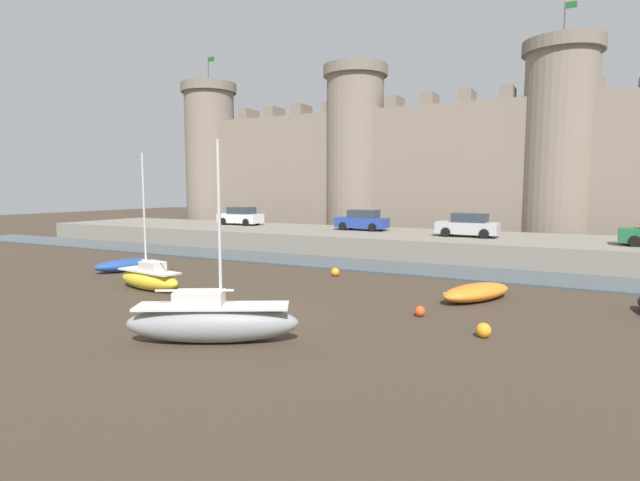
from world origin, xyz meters
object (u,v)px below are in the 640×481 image
sailboat_foreground_right (149,278)px  mooring_buoy_mid_mud (420,311)px  sailboat_foreground_centre (212,321)px  mooring_buoy_near_shore (335,272)px  car_quay_centre_east (362,220)px  rowboat_midflat_left (128,265)px  rowboat_midflat_centre (477,292)px  car_quay_east (241,216)px  car_quay_centre_west (468,225)px  mooring_buoy_near_channel (484,330)px

sailboat_foreground_right → mooring_buoy_mid_mud: sailboat_foreground_right is taller
sailboat_foreground_centre → mooring_buoy_near_shore: 12.37m
sailboat_foreground_right → car_quay_centre_east: size_ratio=1.54×
rowboat_midflat_left → mooring_buoy_mid_mud: size_ratio=9.60×
rowboat_midflat_centre → mooring_buoy_near_shore: bearing=162.4°
rowboat_midflat_left → mooring_buoy_mid_mud: (17.80, -2.21, -0.18)m
mooring_buoy_near_shore → car_quay_east: size_ratio=0.11×
mooring_buoy_mid_mud → car_quay_centre_east: car_quay_centre_east is taller
car_quay_centre_east → car_quay_centre_west: same height
rowboat_midflat_left → mooring_buoy_mid_mud: rowboat_midflat_left is taller
rowboat_midflat_left → mooring_buoy_near_shore: size_ratio=8.35×
mooring_buoy_mid_mud → mooring_buoy_near_shore: bearing=136.2°
sailboat_foreground_right → rowboat_midflat_left: (-5.11, 3.27, -0.20)m
car_quay_centre_west → rowboat_midflat_centre: bearing=-77.3°
sailboat_foreground_centre → mooring_buoy_near_channel: bearing=30.7°
car_quay_centre_east → mooring_buoy_near_shore: bearing=-73.7°
rowboat_midflat_left → mooring_buoy_mid_mud: bearing=-7.1°
rowboat_midflat_centre → mooring_buoy_mid_mud: bearing=-110.3°
rowboat_midflat_centre → car_quay_east: size_ratio=0.99×
sailboat_foreground_centre → car_quay_east: sailboat_foreground_centre is taller
sailboat_foreground_right → mooring_buoy_mid_mud: 12.74m
sailboat_foreground_right → car_quay_centre_west: bearing=58.5°
sailboat_foreground_centre → mooring_buoy_near_shore: (-1.67, 12.25, -0.45)m
rowboat_midflat_centre → sailboat_foreground_right: sailboat_foreground_right is taller
mooring_buoy_near_channel → rowboat_midflat_left: bearing=169.3°
car_quay_east → mooring_buoy_near_shore: bearing=-38.9°
sailboat_foreground_centre → rowboat_midflat_left: bearing=147.6°
mooring_buoy_near_channel → car_quay_east: 32.09m
mooring_buoy_near_shore → sailboat_foreground_right: bearing=-130.3°
car_quay_east → mooring_buoy_mid_mud: bearing=-40.4°
sailboat_foreground_centre → car_quay_east: size_ratio=1.50×
mooring_buoy_near_channel → car_quay_centre_east: size_ratio=0.12×
sailboat_foreground_centre → sailboat_foreground_right: sailboat_foreground_right is taller
mooring_buoy_near_shore → car_quay_centre_west: 12.01m
mooring_buoy_mid_mud → car_quay_centre_west: car_quay_centre_west is taller
mooring_buoy_near_shore → mooring_buoy_mid_mud: (6.50, -6.23, -0.03)m
rowboat_midflat_centre → rowboat_midflat_left: rowboat_midflat_left is taller
mooring_buoy_near_shore → mooring_buoy_mid_mud: 9.01m
mooring_buoy_near_shore → mooring_buoy_near_channel: size_ratio=0.97×
rowboat_midflat_left → car_quay_centre_east: bearing=65.0°
rowboat_midflat_centre → mooring_buoy_mid_mud: (-1.38, -3.72, -0.17)m
sailboat_foreground_centre → car_quay_centre_west: sailboat_foreground_centre is taller
sailboat_foreground_centre → mooring_buoy_mid_mud: bearing=51.2°
mooring_buoy_near_shore → car_quay_centre_east: size_ratio=0.11×
sailboat_foreground_centre → mooring_buoy_mid_mud: (4.84, 6.02, -0.48)m
rowboat_midflat_centre → car_quay_centre_east: 18.94m
sailboat_foreground_centre → car_quay_centre_east: size_ratio=1.50×
car_quay_centre_east → car_quay_east: 11.97m
mooring_buoy_near_channel → car_quay_east: bearing=140.3°
mooring_buoy_mid_mud → sailboat_foreground_right: bearing=-175.2°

